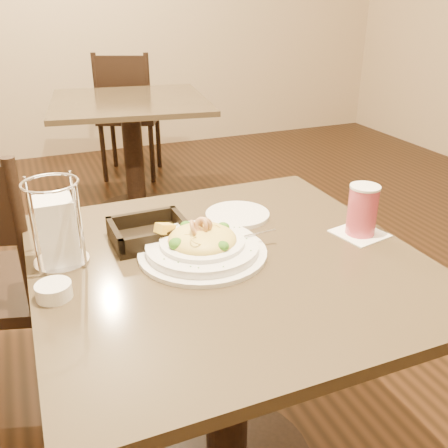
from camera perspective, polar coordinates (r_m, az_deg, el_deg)
name	(u,v)px	position (r m, az deg, el deg)	size (l,w,h in m)	color
main_table	(227,335)	(1.33, 0.34, -12.53)	(0.90, 0.90, 0.73)	black
background_table	(132,137)	(3.15, -10.45, 9.74)	(1.02, 1.02, 0.73)	black
dining_chair_far	(128,112)	(3.85, -10.93, 12.46)	(0.55, 0.55, 0.93)	black
pasta_bowl	(202,245)	(1.20, -2.52, -2.36)	(0.35, 0.31, 0.10)	white
drink_glass	(362,211)	(1.33, 15.53, 1.48)	(0.14, 0.14, 0.14)	white
bread_basket	(149,234)	(1.29, -8.52, -1.11)	(0.19, 0.16, 0.05)	black
napkin_caddy	(57,229)	(1.20, -18.57, -0.52)	(0.13, 0.13, 0.20)	silver
side_plate	(237,215)	(1.41, 1.55, 1.07)	(0.18, 0.18, 0.01)	white
butter_ramekin	(54,291)	(1.10, -18.87, -7.24)	(0.07, 0.07, 0.03)	white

